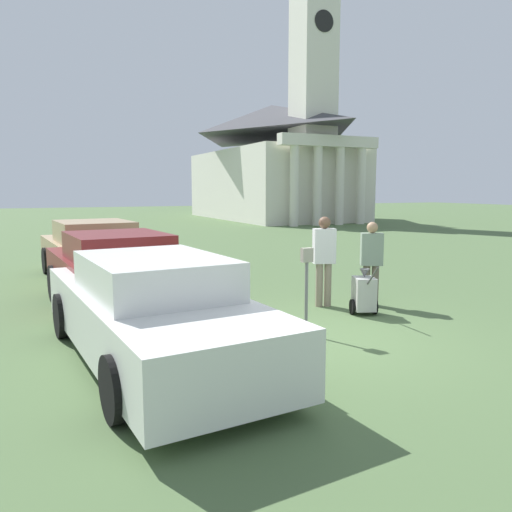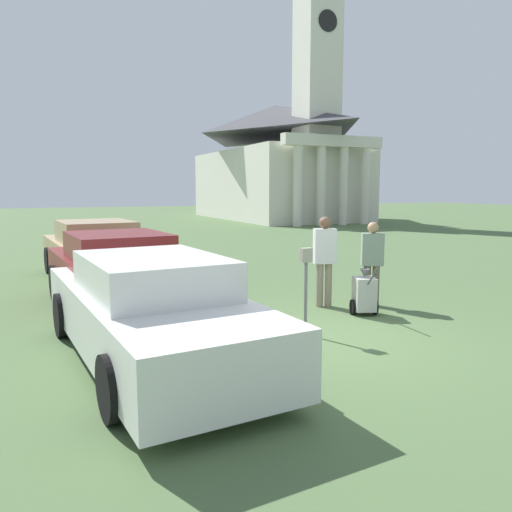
{
  "view_description": "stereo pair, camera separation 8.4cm",
  "coord_description": "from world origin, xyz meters",
  "px_view_note": "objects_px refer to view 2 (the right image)",
  "views": [
    {
      "loc": [
        -3.95,
        -6.4,
        2.28
      ],
      "look_at": [
        -0.34,
        1.6,
        1.1
      ],
      "focal_mm": 35.0,
      "sensor_mm": 36.0,
      "label": 1
    },
    {
      "loc": [
        -3.88,
        -6.43,
        2.28
      ],
      "look_at": [
        -0.34,
        1.6,
        1.1
      ],
      "focal_mm": 35.0,
      "sensor_mm": 36.0,
      "label": 2
    }
  ],
  "objects_px": {
    "parking_meter": "(306,275)",
    "parked_car_tan": "(95,252)",
    "church": "(279,152)",
    "parked_car_maroon": "(117,274)",
    "equipment_cart": "(364,294)",
    "person_worker": "(324,256)",
    "person_supervisor": "(372,259)",
    "parked_car_white": "(150,310)"
  },
  "relations": [
    {
      "from": "parking_meter",
      "to": "parked_car_tan",
      "type": "bearing_deg",
      "value": 110.9
    },
    {
      "from": "church",
      "to": "parked_car_maroon",
      "type": "bearing_deg",
      "value": -122.17
    },
    {
      "from": "parked_car_maroon",
      "to": "parked_car_tan",
      "type": "height_order",
      "value": "parked_car_tan"
    },
    {
      "from": "parked_car_tan",
      "to": "equipment_cart",
      "type": "height_order",
      "value": "parked_car_tan"
    },
    {
      "from": "equipment_cart",
      "to": "church",
      "type": "distance_m",
      "value": 30.12
    },
    {
      "from": "person_worker",
      "to": "church",
      "type": "distance_m",
      "value": 29.41
    },
    {
      "from": "parked_car_maroon",
      "to": "person_supervisor",
      "type": "distance_m",
      "value": 4.9
    },
    {
      "from": "parked_car_white",
      "to": "equipment_cart",
      "type": "relative_size",
      "value": 5.44
    },
    {
      "from": "parked_car_maroon",
      "to": "parked_car_tan",
      "type": "xyz_separation_m",
      "value": [
        0.0,
        3.66,
        -0.01
      ]
    },
    {
      "from": "parked_car_white",
      "to": "person_worker",
      "type": "xyz_separation_m",
      "value": [
        3.74,
        1.68,
        0.33
      ]
    },
    {
      "from": "parked_car_tan",
      "to": "person_worker",
      "type": "height_order",
      "value": "person_worker"
    },
    {
      "from": "person_supervisor",
      "to": "church",
      "type": "bearing_deg",
      "value": -85.1
    },
    {
      "from": "parked_car_white",
      "to": "parking_meter",
      "type": "distance_m",
      "value": 2.48
    },
    {
      "from": "parking_meter",
      "to": "church",
      "type": "bearing_deg",
      "value": 64.42
    },
    {
      "from": "equipment_cart",
      "to": "church",
      "type": "relative_size",
      "value": 0.04
    },
    {
      "from": "parked_car_maroon",
      "to": "person_supervisor",
      "type": "xyz_separation_m",
      "value": [
        4.64,
        -1.54,
        0.23
      ]
    },
    {
      "from": "parking_meter",
      "to": "equipment_cart",
      "type": "relative_size",
      "value": 1.38
    },
    {
      "from": "church",
      "to": "parking_meter",
      "type": "bearing_deg",
      "value": -115.58
    },
    {
      "from": "person_supervisor",
      "to": "church",
      "type": "xyz_separation_m",
      "value": [
        11.23,
        26.78,
        4.15
      ]
    },
    {
      "from": "person_worker",
      "to": "equipment_cart",
      "type": "relative_size",
      "value": 1.76
    },
    {
      "from": "equipment_cart",
      "to": "church",
      "type": "bearing_deg",
      "value": 86.89
    },
    {
      "from": "parking_meter",
      "to": "equipment_cart",
      "type": "height_order",
      "value": "parking_meter"
    },
    {
      "from": "parked_car_tan",
      "to": "church",
      "type": "bearing_deg",
      "value": 48.31
    },
    {
      "from": "parked_car_white",
      "to": "parked_car_maroon",
      "type": "xyz_separation_m",
      "value": [
        -0.0,
        2.92,
        0.04
      ]
    },
    {
      "from": "person_supervisor",
      "to": "parking_meter",
      "type": "bearing_deg",
      "value": 57.36
    },
    {
      "from": "parked_car_maroon",
      "to": "church",
      "type": "xyz_separation_m",
      "value": [
        15.87,
        25.24,
        4.37
      ]
    },
    {
      "from": "parked_car_white",
      "to": "equipment_cart",
      "type": "height_order",
      "value": "parked_car_white"
    },
    {
      "from": "parked_car_white",
      "to": "church",
      "type": "relative_size",
      "value": 0.24
    },
    {
      "from": "parked_car_maroon",
      "to": "parked_car_tan",
      "type": "bearing_deg",
      "value": 84.64
    },
    {
      "from": "parking_meter",
      "to": "equipment_cart",
      "type": "xyz_separation_m",
      "value": [
        1.62,
        0.7,
        -0.57
      ]
    },
    {
      "from": "church",
      "to": "equipment_cart",
      "type": "bearing_deg",
      "value": -113.35
    },
    {
      "from": "parked_car_maroon",
      "to": "parking_meter",
      "type": "height_order",
      "value": "parked_car_maroon"
    },
    {
      "from": "parked_car_maroon",
      "to": "parked_car_tan",
      "type": "relative_size",
      "value": 0.95
    },
    {
      "from": "parking_meter",
      "to": "person_supervisor",
      "type": "xyz_separation_m",
      "value": [
        2.18,
        1.24,
        -0.03
      ]
    },
    {
      "from": "parking_meter",
      "to": "parked_car_maroon",
      "type": "bearing_deg",
      "value": 131.46
    },
    {
      "from": "parked_car_white",
      "to": "person_supervisor",
      "type": "relative_size",
      "value": 3.29
    },
    {
      "from": "parked_car_white",
      "to": "person_supervisor",
      "type": "distance_m",
      "value": 4.85
    },
    {
      "from": "equipment_cart",
      "to": "parked_car_white",
      "type": "bearing_deg",
      "value": -148.09
    },
    {
      "from": "parked_car_tan",
      "to": "person_supervisor",
      "type": "height_order",
      "value": "person_supervisor"
    },
    {
      "from": "person_worker",
      "to": "person_supervisor",
      "type": "xyz_separation_m",
      "value": [
        0.9,
        -0.3,
        -0.07
      ]
    },
    {
      "from": "parked_car_maroon",
      "to": "equipment_cart",
      "type": "xyz_separation_m",
      "value": [
        4.08,
        -2.08,
        -0.32
      ]
    },
    {
      "from": "parked_car_maroon",
      "to": "parking_meter",
      "type": "bearing_deg",
      "value": -53.89
    }
  ]
}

